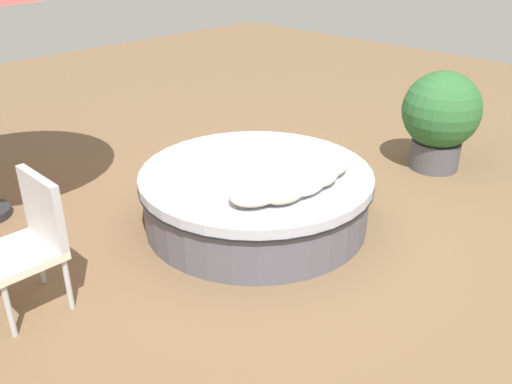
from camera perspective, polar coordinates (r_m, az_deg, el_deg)
name	(u,v)px	position (r m, az deg, el deg)	size (l,w,h in m)	color
ground_plane	(256,222)	(5.11, 0.00, -3.11)	(16.00, 16.00, 0.00)	brown
round_bed	(256,196)	(4.99, 0.00, -0.46)	(2.09, 2.09, 0.52)	#595966
throw_pillow_0	(258,192)	(4.34, 0.24, 0.04)	(0.53, 0.38, 0.15)	beige
throw_pillow_1	(284,190)	(4.34, 2.95, 0.18)	(0.45, 0.30, 0.17)	beige
throw_pillow_2	(300,183)	(4.49, 4.61, 0.97)	(0.50, 0.37, 0.16)	white
throw_pillow_3	(315,174)	(4.62, 6.21, 1.92)	(0.41, 0.36, 0.20)	beige
throw_pillow_4	(325,166)	(4.80, 7.18, 2.67)	(0.51, 0.34, 0.17)	beige
patio_chair	(30,235)	(4.11, -22.42, -4.20)	(0.51, 0.53, 0.98)	#B7B7BC
planter	(441,116)	(6.35, 18.64, 7.48)	(0.84, 0.84, 1.10)	#4C4C51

